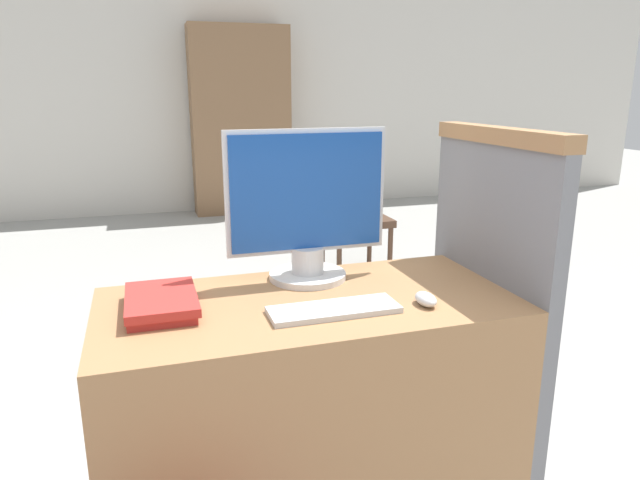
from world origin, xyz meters
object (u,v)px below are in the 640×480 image
keyboard (334,310)px  book_stack (161,302)px  monitor (307,210)px  mouse (426,299)px  far_chair (352,205)px

keyboard → book_stack: (-0.45, 0.15, 0.02)m
monitor → mouse: 0.46m
monitor → book_stack: size_ratio=1.81×
keyboard → book_stack: bearing=160.9°
monitor → far_chair: size_ratio=0.55×
book_stack → far_chair: size_ratio=0.30×
keyboard → monitor: bearing=87.6°
keyboard → far_chair: far_chair is taller
far_chair → monitor: bearing=-146.0°
monitor → mouse: bearing=-52.4°
monitor → keyboard: 0.37m
monitor → mouse: size_ratio=5.74×
book_stack → keyboard: bearing=-19.1°
mouse → keyboard: bearing=174.2°
monitor → far_chair: (0.96, 2.14, -0.45)m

